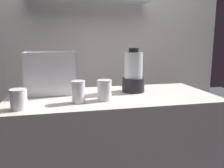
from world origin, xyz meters
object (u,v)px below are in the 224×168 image
juice_cup_orange_far_left (19,101)px  blender_pitcher (133,74)px  juice_cup_orange_middle (105,92)px  carrot_display_bin (51,80)px  juice_cup_pomegranate_left (78,93)px

juice_cup_orange_far_left → blender_pitcher: bearing=21.4°
juice_cup_orange_middle → carrot_display_bin: bearing=139.8°
juice_cup_pomegranate_left → juice_cup_orange_middle: (0.16, 0.02, -0.01)m
carrot_display_bin → juice_cup_orange_far_left: size_ratio=3.09×
juice_cup_orange_far_left → juice_cup_pomegranate_left: (0.33, 0.07, 0.01)m
blender_pitcher → juice_cup_orange_middle: (-0.25, -0.20, -0.08)m
juice_cup_orange_far_left → juice_cup_orange_middle: bearing=10.6°
juice_cup_pomegranate_left → juice_cup_orange_far_left: bearing=-168.3°
carrot_display_bin → juice_cup_pomegranate_left: bearing=-61.2°
carrot_display_bin → blender_pitcher: bearing=-7.9°
blender_pitcher → juice_cup_pomegranate_left: 0.48m
carrot_display_bin → juice_cup_pomegranate_left: size_ratio=2.60×
blender_pitcher → juice_cup_orange_middle: size_ratio=2.45×
carrot_display_bin → juice_cup_pomegranate_left: (0.17, -0.31, -0.03)m
blender_pitcher → juice_cup_orange_far_left: bearing=-158.6°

